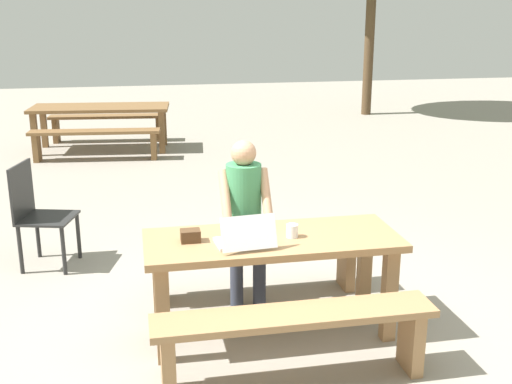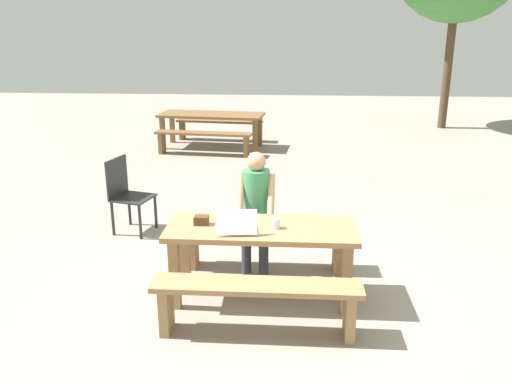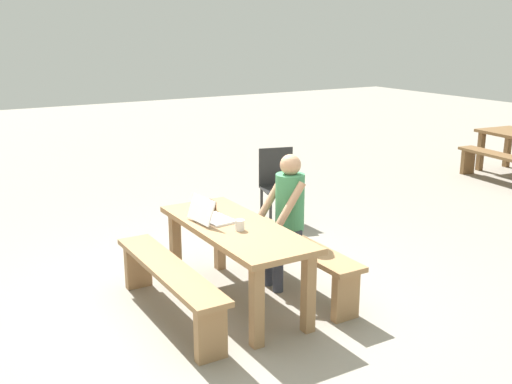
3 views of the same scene
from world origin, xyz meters
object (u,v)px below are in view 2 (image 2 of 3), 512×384
at_px(person_seated, 256,204).
at_px(plastic_chair, 127,193).
at_px(picnic_table_front, 261,239).
at_px(coffee_mug, 276,223).
at_px(small_pouch, 201,220).
at_px(picnic_table_mid, 212,118).
at_px(laptop, 237,226).

relative_size(person_seated, plastic_chair, 1.36).
distance_m(picnic_table_front, person_seated, 0.61).
height_order(coffee_mug, plastic_chair, plastic_chair).
height_order(small_pouch, picnic_table_mid, small_pouch).
bearing_deg(coffee_mug, laptop, -162.36).
distance_m(laptop, small_pouch, 0.38).
bearing_deg(person_seated, picnic_table_mid, 102.84).
xyz_separation_m(laptop, picnic_table_mid, (-1.19, 6.47, -0.16)).
relative_size(coffee_mug, plastic_chair, 0.10).
relative_size(plastic_chair, picnic_table_mid, 0.42).
relative_size(laptop, person_seated, 0.30).
height_order(coffee_mug, person_seated, person_seated).
relative_size(coffee_mug, picnic_table_mid, 0.04).
xyz_separation_m(coffee_mug, person_seated, (-0.22, 0.61, -0.03)).
bearing_deg(person_seated, plastic_chair, 149.02).
height_order(picnic_table_front, person_seated, person_seated).
bearing_deg(picnic_table_front, coffee_mug, -11.21).
height_order(plastic_chair, picnic_table_mid, plastic_chair).
relative_size(laptop, small_pouch, 2.95).
xyz_separation_m(plastic_chair, picnic_table_mid, (0.35, 4.75, 0.12)).
distance_m(laptop, person_seated, 0.73).
xyz_separation_m(laptop, plastic_chair, (-1.54, 1.72, -0.28)).
bearing_deg(laptop, person_seated, -104.91).
relative_size(small_pouch, plastic_chair, 0.14).
bearing_deg(plastic_chair, picnic_table_mid, 10.48).
relative_size(laptop, picnic_table_mid, 0.17).
bearing_deg(picnic_table_front, person_seated, 98.46).
xyz_separation_m(laptop, person_seated, (0.12, 0.72, -0.04)).
height_order(laptop, coffee_mug, laptop).
relative_size(coffee_mug, person_seated, 0.07).
height_order(person_seated, plastic_chair, person_seated).
bearing_deg(person_seated, small_pouch, -129.58).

